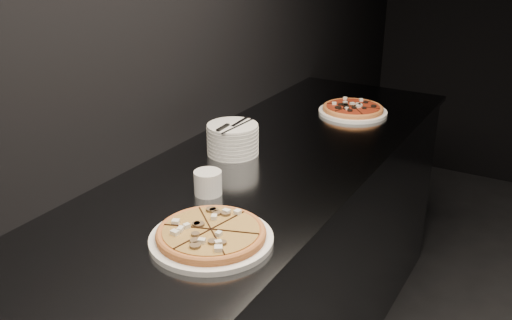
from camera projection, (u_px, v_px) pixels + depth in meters
The scene contains 7 objects.
wall_left at pixel (165, 19), 1.98m from camera, with size 0.02×5.00×2.80m, color black.
counter at pixel (257, 277), 2.17m from camera, with size 0.74×2.44×0.92m.
pizza_mushroom at pixel (211, 235), 1.52m from camera, with size 0.38×0.38×0.04m.
pizza_tomato at pixel (353, 109), 2.54m from camera, with size 0.31×0.31×0.04m.
plate_stack at pixel (233, 139), 2.09m from camera, with size 0.19×0.19×0.11m.
cutlery at pixel (232, 125), 2.05m from camera, with size 0.07×0.20×0.01m.
ramekin at pixel (208, 182), 1.78m from camera, with size 0.09×0.09×0.08m.
Camera 1 is at (-1.22, -1.58, 1.72)m, focal length 40.00 mm.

